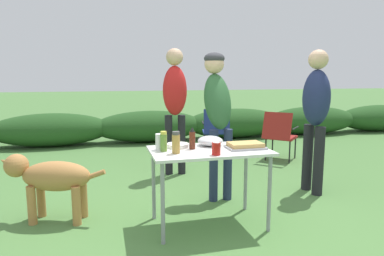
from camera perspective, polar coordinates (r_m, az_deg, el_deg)
The scene contains 17 objects.
ground_plane at distance 3.43m, azimuth 2.81°, elevation -15.75°, with size 60.00×60.00×0.00m, color #4C7A3D.
shrub_hedge at distance 7.49m, azimuth -7.12°, elevation 0.30°, with size 14.40×0.90×0.67m.
folding_table at distance 3.21m, azimuth 2.90°, elevation -4.91°, with size 1.10×0.64×0.74m.
food_tray at distance 3.27m, azimuth 8.88°, elevation -2.93°, with size 0.35×0.24×0.06m.
plate_stack at distance 3.28m, azimuth -2.42°, elevation -2.93°, with size 0.21×0.21×0.04m, color white.
mixing_bowl at distance 3.36m, azimuth 3.06°, elevation -2.14°, with size 0.25×0.25×0.10m, color silver.
paper_cup_stack at distance 3.18m, azimuth -5.40°, elevation -2.30°, with size 0.08×0.08×0.15m, color white.
ketchup_bottle at distance 2.96m, azimuth 4.05°, elevation -3.24°, with size 0.08×0.08×0.14m.
bbq_sauce_bottle at distance 3.19m, azimuth 0.05°, elevation -1.78°, with size 0.06×0.06×0.21m.
relish_jar at distance 3.11m, azimuth -4.75°, elevation -2.26°, with size 0.06×0.06×0.18m.
spice_jar at distance 3.01m, azimuth -2.68°, elevation -2.47°, with size 0.07×0.07×0.20m.
standing_person_in_olive_jacket at distance 3.93m, azimuth 4.25°, elevation 3.97°, with size 0.32×0.48×1.69m.
standing_person_in_red_jacket at distance 4.34m, azimuth 19.92°, elevation 3.12°, with size 0.30×0.40×1.72m.
standing_person_in_dark_puffer at distance 4.86m, azimuth -2.87°, elevation 5.01°, with size 0.37×0.29×1.80m.
dog at distance 3.64m, azimuth -22.58°, elevation -7.63°, with size 1.03×0.47×0.67m.
camp_chair_green_behind_table at distance 6.27m, azimuth 3.98°, elevation -0.05°, with size 0.59×0.68×0.83m.
camp_chair_near_hedge at distance 5.89m, azimuth 14.38°, elevation -0.87°, with size 0.74×0.74×0.83m.
Camera 1 is at (-0.94, -2.98, 1.42)m, focal length 32.00 mm.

